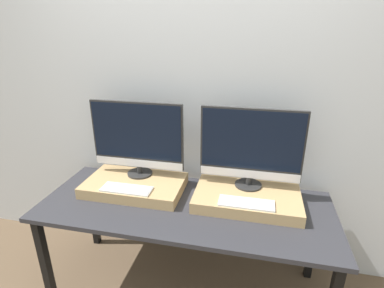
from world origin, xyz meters
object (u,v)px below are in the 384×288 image
object	(u,v)px
keyboard_right	(246,203)
keyboard_left	(127,189)
monitor_right	(251,147)
monitor_left	(137,137)

from	to	relation	value
keyboard_right	keyboard_left	bearing A→B (deg)	180.00
monitor_right	monitor_left	bearing A→B (deg)	180.00
monitor_left	monitor_right	distance (m)	0.79
keyboard_left	keyboard_right	bearing A→B (deg)	0.00
monitor_right	keyboard_right	bearing A→B (deg)	-90.00
keyboard_left	monitor_left	bearing A→B (deg)	90.00
monitor_left	keyboard_right	size ratio (longest dim) A/B	1.96
monitor_left	keyboard_left	size ratio (longest dim) A/B	1.96
monitor_left	keyboard_left	distance (m)	0.37
monitor_left	monitor_right	xyz separation A→B (m)	(0.79, 0.00, 0.00)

